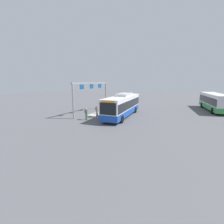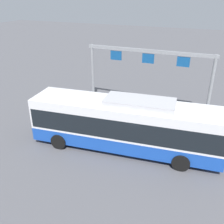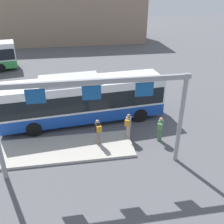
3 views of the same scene
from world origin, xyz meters
name	(u,v)px [view 2 (image 2 of 3)]	position (x,y,z in m)	size (l,w,h in m)	color
ground_plane	(124,148)	(0.00, 0.00, 0.00)	(120.00, 120.00, 0.00)	#56565B
platform_curb	(170,129)	(-2.26, -3.51, 0.08)	(10.00, 2.80, 0.16)	#B2ADA3
bus_main	(125,123)	(-0.01, 0.00, 1.81)	(11.67, 3.66, 3.46)	#1947AD
person_boarding	(85,104)	(4.59, -3.47, 0.89)	(0.53, 0.61, 1.67)	#476B4C
person_waiting_near	(105,108)	(2.64, -2.98, 1.05)	(0.54, 0.61, 1.67)	gray
person_waiting_mid	(132,110)	(0.65, -3.40, 1.05)	(0.43, 0.58, 1.67)	slate
platform_sign_gantry	(148,68)	(0.21, -5.48, 3.78)	(9.74, 0.24, 5.20)	gray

